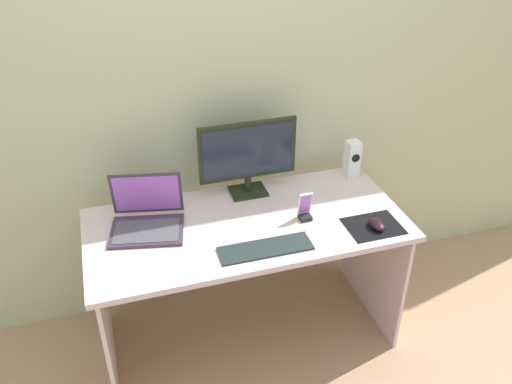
{
  "coord_description": "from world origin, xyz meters",
  "views": [
    {
      "loc": [
        -0.56,
        -1.95,
        2.16
      ],
      "look_at": [
        0.04,
        -0.02,
        0.89
      ],
      "focal_mm": 37.72,
      "sensor_mm": 36.0,
      "label": 1
    }
  ],
  "objects_px": {
    "monitor": "(248,155)",
    "keyboard_external": "(266,248)",
    "phone_in_dock": "(305,210)",
    "mouse": "(377,225)",
    "laptop": "(147,218)",
    "speaker_right": "(352,159)"
  },
  "relations": [
    {
      "from": "monitor",
      "to": "keyboard_external",
      "type": "relative_size",
      "value": 1.19
    },
    {
      "from": "phone_in_dock",
      "to": "mouse",
      "type": "bearing_deg",
      "value": -31.16
    },
    {
      "from": "laptop",
      "to": "mouse",
      "type": "height_order",
      "value": "laptop"
    },
    {
      "from": "keyboard_external",
      "to": "phone_in_dock",
      "type": "height_order",
      "value": "phone_in_dock"
    },
    {
      "from": "mouse",
      "to": "keyboard_external",
      "type": "bearing_deg",
      "value": 175.29
    },
    {
      "from": "speaker_right",
      "to": "mouse",
      "type": "distance_m",
      "value": 0.49
    },
    {
      "from": "mouse",
      "to": "phone_in_dock",
      "type": "relative_size",
      "value": 0.72
    },
    {
      "from": "monitor",
      "to": "keyboard_external",
      "type": "bearing_deg",
      "value": -97.23
    },
    {
      "from": "laptop",
      "to": "mouse",
      "type": "xyz_separation_m",
      "value": [
        0.99,
        -0.32,
        -0.03
      ]
    },
    {
      "from": "monitor",
      "to": "laptop",
      "type": "height_order",
      "value": "monitor"
    },
    {
      "from": "monitor",
      "to": "speaker_right",
      "type": "relative_size",
      "value": 2.43
    },
    {
      "from": "keyboard_external",
      "to": "mouse",
      "type": "distance_m",
      "value": 0.53
    },
    {
      "from": "monitor",
      "to": "phone_in_dock",
      "type": "bearing_deg",
      "value": -57.58
    },
    {
      "from": "monitor",
      "to": "laptop",
      "type": "distance_m",
      "value": 0.57
    },
    {
      "from": "monitor",
      "to": "speaker_right",
      "type": "xyz_separation_m",
      "value": [
        0.57,
        0.0,
        -0.11
      ]
    },
    {
      "from": "laptop",
      "to": "phone_in_dock",
      "type": "relative_size",
      "value": 2.67
    },
    {
      "from": "laptop",
      "to": "phone_in_dock",
      "type": "height_order",
      "value": "laptop"
    },
    {
      "from": "keyboard_external",
      "to": "phone_in_dock",
      "type": "xyz_separation_m",
      "value": [
        0.25,
        0.17,
        0.04
      ]
    },
    {
      "from": "laptop",
      "to": "keyboard_external",
      "type": "distance_m",
      "value": 0.56
    },
    {
      "from": "monitor",
      "to": "laptop",
      "type": "bearing_deg",
      "value": -163.99
    },
    {
      "from": "monitor",
      "to": "phone_in_dock",
      "type": "height_order",
      "value": "monitor"
    },
    {
      "from": "monitor",
      "to": "phone_in_dock",
      "type": "distance_m",
      "value": 0.39
    }
  ]
}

